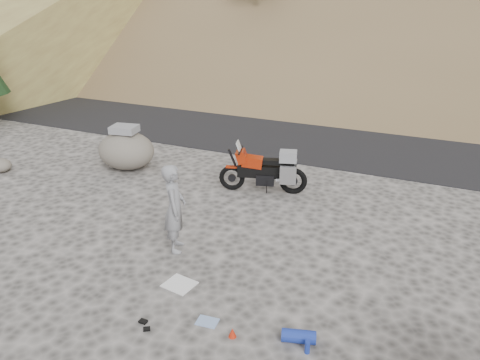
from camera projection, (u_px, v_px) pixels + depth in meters
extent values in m
plane|color=#3D3B38|center=(181.00, 250.00, 9.25)|extent=(140.00, 140.00, 0.00)
cube|color=black|center=(309.00, 130.00, 16.83)|extent=(120.00, 7.00, 0.05)
cylinder|color=#3A2715|center=(55.00, 7.00, 28.09)|extent=(0.15, 0.15, 1.26)
torus|color=black|center=(232.00, 178.00, 11.82)|extent=(0.66, 0.30, 0.66)
cylinder|color=black|center=(232.00, 178.00, 11.82)|extent=(0.21, 0.11, 0.20)
torus|color=black|center=(293.00, 181.00, 11.63)|extent=(0.71, 0.33, 0.70)
cylinder|color=black|center=(293.00, 181.00, 11.63)|extent=(0.23, 0.14, 0.22)
cylinder|color=black|center=(235.00, 164.00, 11.67)|extent=(0.37, 0.16, 0.81)
cylinder|color=black|center=(241.00, 150.00, 11.50)|extent=(0.21, 0.61, 0.04)
cube|color=black|center=(261.00, 171.00, 11.64)|extent=(1.21, 0.56, 0.30)
cube|color=black|center=(265.00, 179.00, 11.71)|extent=(0.51, 0.41, 0.28)
cube|color=#9B2108|center=(252.00, 161.00, 11.57)|extent=(0.59, 0.43, 0.31)
cube|color=#9B2108|center=(242.00, 156.00, 11.56)|extent=(0.38, 0.41, 0.35)
cube|color=silver|center=(239.00, 146.00, 11.47)|extent=(0.20, 0.32, 0.25)
cube|color=black|center=(272.00, 162.00, 11.51)|extent=(0.59, 0.36, 0.12)
cube|color=black|center=(287.00, 164.00, 11.47)|extent=(0.38, 0.27, 0.10)
cube|color=#BCBDC1|center=(288.00, 175.00, 11.31)|extent=(0.42, 0.23, 0.45)
cube|color=#BCBDC1|center=(289.00, 168.00, 11.78)|extent=(0.42, 0.23, 0.45)
cube|color=gray|center=(288.00, 156.00, 11.39)|extent=(0.50, 0.44, 0.26)
cube|color=#9B2108|center=(232.00, 167.00, 11.70)|extent=(0.32, 0.20, 0.04)
cylinder|color=black|center=(267.00, 188.00, 11.60)|extent=(0.08, 0.21, 0.36)
cylinder|color=#BCBDC1|center=(285.00, 180.00, 11.50)|extent=(0.46, 0.21, 0.13)
imported|color=gray|center=(177.00, 248.00, 9.30)|extent=(0.67, 0.77, 1.78)
ellipsoid|color=#605A52|center=(126.00, 151.00, 13.15)|extent=(1.66, 1.43, 1.05)
cube|color=gray|center=(124.00, 129.00, 12.91)|extent=(0.73, 0.61, 0.18)
ellipsoid|color=#605A52|center=(0.00, 165.00, 13.01)|extent=(0.75, 0.71, 0.38)
cube|color=white|center=(180.00, 284.00, 8.17)|extent=(0.57, 0.53, 0.02)
cylinder|color=navy|center=(299.00, 336.00, 6.83)|extent=(0.54, 0.33, 0.20)
cylinder|color=navy|center=(307.00, 347.00, 6.63)|extent=(0.08, 0.08, 0.20)
cone|color=red|center=(232.00, 333.00, 6.94)|extent=(0.15, 0.15, 0.16)
cube|color=black|center=(143.00, 321.00, 7.26)|extent=(0.13, 0.09, 0.04)
cube|color=black|center=(147.00, 329.00, 7.10)|extent=(0.13, 0.12, 0.03)
cube|color=#84A0CD|center=(207.00, 322.00, 7.27)|extent=(0.36, 0.28, 0.01)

